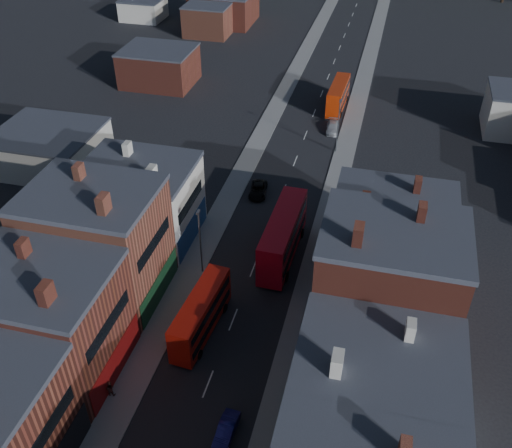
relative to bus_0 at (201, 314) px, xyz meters
The scene contains 12 objects.
pavement_west 28.51m from the bus_0, 98.07° to the left, with size 3.00×200.00×0.12m, color gray.
pavement_east 29.64m from the bus_0, 72.25° to the left, with size 3.00×200.00×0.12m, color gray.
lamp_post_2 8.91m from the bus_0, 108.28° to the left, with size 0.25×0.70×8.12m.
lamp_post_3 38.99m from the bus_0, 78.57° to the left, with size 0.25×0.70×8.12m.
bus_0 is the anchor object (origin of this frame).
bus_1 14.02m from the bus_0, 68.57° to the left, with size 3.35×12.35×5.30m.
bus_2 53.23m from the bus_0, 83.64° to the left, with size 2.79×10.11×4.34m.
car_1 11.75m from the bus_0, 61.69° to the right, with size 1.30×3.74×1.23m, color navy.
car_2 24.62m from the bus_0, 91.35° to the left, with size 2.11×4.58×1.27m, color black.
car_3 45.05m from the bus_0, 81.94° to the left, with size 1.82×4.48×1.30m, color #BABABA.
ped_1 10.49m from the bus_0, 119.93° to the right, with size 0.78×0.43×1.60m, color #44201B.
ped_3 10.41m from the bus_0, ahead, with size 1.04×0.47×1.78m, color #514C45.
Camera 1 is at (11.93, -13.81, 41.11)m, focal length 40.00 mm.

